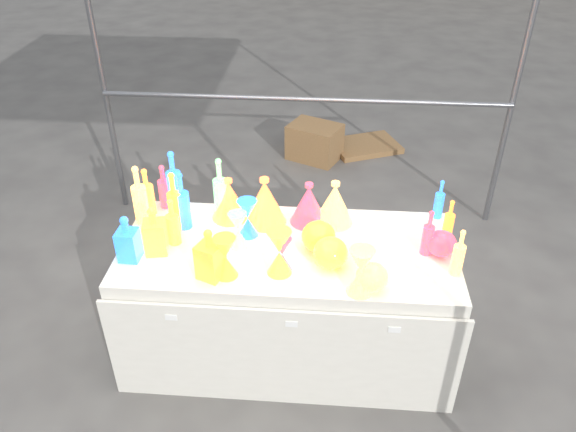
# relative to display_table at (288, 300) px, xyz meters

# --- Properties ---
(ground) EXTENTS (80.00, 80.00, 0.00)m
(ground) POSITION_rel_display_table_xyz_m (-0.00, 0.01, -0.37)
(ground) COLOR slate
(ground) RESTS_ON ground
(display_table) EXTENTS (1.84, 0.83, 0.75)m
(display_table) POSITION_rel_display_table_xyz_m (0.00, 0.00, 0.00)
(display_table) COLOR silver
(display_table) RESTS_ON ground
(cardboard_box_closed) EXTENTS (0.57, 0.51, 0.34)m
(cardboard_box_closed) POSITION_rel_display_table_xyz_m (0.07, 2.47, -0.20)
(cardboard_box_closed) COLOR olive
(cardboard_box_closed) RESTS_ON ground
(cardboard_box_flat) EXTENTS (0.77, 0.67, 0.05)m
(cardboard_box_flat) POSITION_rel_display_table_xyz_m (0.57, 2.71, -0.35)
(cardboard_box_flat) COLOR olive
(cardboard_box_flat) RESTS_ON ground
(bottle_0) EXTENTS (0.09, 0.09, 0.29)m
(bottle_0) POSITION_rel_display_table_xyz_m (-0.83, 0.28, 0.52)
(bottle_0) COLOR red
(bottle_0) RESTS_ON display_table
(bottle_1) EXTENTS (0.11, 0.11, 0.37)m
(bottle_1) POSITION_rel_display_table_xyz_m (-0.69, 0.36, 0.56)
(bottle_1) COLOR #198E42
(bottle_1) RESTS_ON display_table
(bottle_2) EXTENTS (0.08, 0.08, 0.36)m
(bottle_2) POSITION_rel_display_table_xyz_m (-0.64, 0.14, 0.55)
(bottle_2) COLOR yellow
(bottle_2) RESTS_ON display_table
(bottle_3) EXTENTS (0.07, 0.07, 0.28)m
(bottle_3) POSITION_rel_display_table_xyz_m (-0.76, 0.36, 0.51)
(bottle_3) COLOR #1C25A8
(bottle_3) RESTS_ON display_table
(bottle_4) EXTENTS (0.11, 0.11, 0.35)m
(bottle_4) POSITION_rel_display_table_xyz_m (-0.85, 0.20, 0.55)
(bottle_4) COLOR #15886F
(bottle_4) RESTS_ON display_table
(bottle_5) EXTENTS (0.10, 0.10, 0.38)m
(bottle_5) POSITION_rel_display_table_xyz_m (-0.41, 0.28, 0.56)
(bottle_5) COLOR #C627B1
(bottle_5) RESTS_ON display_table
(bottle_6) EXTENTS (0.07, 0.07, 0.28)m
(bottle_6) POSITION_rel_display_table_xyz_m (-0.61, 0.00, 0.51)
(bottle_6) COLOR red
(bottle_6) RESTS_ON display_table
(bottle_7) EXTENTS (0.11, 0.11, 0.35)m
(bottle_7) POSITION_rel_display_table_xyz_m (-0.60, 0.16, 0.55)
(bottle_7) COLOR #198E42
(bottle_7) RESTS_ON display_table
(decanter_0) EXTENTS (0.13, 0.13, 0.27)m
(decanter_0) POSITION_rel_display_table_xyz_m (-0.69, -0.08, 0.51)
(decanter_0) COLOR red
(decanter_0) RESTS_ON display_table
(decanter_1) EXTENTS (0.15, 0.15, 0.28)m
(decanter_1) POSITION_rel_display_table_xyz_m (-0.36, -0.26, 0.52)
(decanter_1) COLOR yellow
(decanter_1) RESTS_ON display_table
(decanter_2) EXTENTS (0.11, 0.11, 0.26)m
(decanter_2) POSITION_rel_display_table_xyz_m (-0.81, -0.15, 0.51)
(decanter_2) COLOR #198E42
(decanter_2) RESTS_ON display_table
(hourglass_0) EXTENTS (0.14, 0.14, 0.23)m
(hourglass_0) POSITION_rel_display_table_xyz_m (-0.29, -0.25, 0.49)
(hourglass_0) COLOR yellow
(hourglass_0) RESTS_ON display_table
(hourglass_1) EXTENTS (0.10, 0.10, 0.19)m
(hourglass_1) POSITION_rel_display_table_xyz_m (-0.01, -0.19, 0.47)
(hourglass_1) COLOR #1C25A8
(hourglass_1) RESTS_ON display_table
(hourglass_2) EXTENTS (0.13, 0.13, 0.25)m
(hourglass_2) POSITION_rel_display_table_xyz_m (0.37, -0.33, 0.50)
(hourglass_2) COLOR #15886F
(hourglass_2) RESTS_ON display_table
(hourglass_3) EXTENTS (0.12, 0.12, 0.21)m
(hourglass_3) POSITION_rel_display_table_xyz_m (-0.26, -0.00, 0.48)
(hourglass_3) COLOR #C627B1
(hourglass_3) RESTS_ON display_table
(hourglass_4) EXTENTS (0.15, 0.15, 0.25)m
(hourglass_4) POSITION_rel_display_table_xyz_m (-0.03, -0.21, 0.50)
(hourglass_4) COLOR red
(hourglass_4) RESTS_ON display_table
(hourglass_5) EXTENTS (0.13, 0.13, 0.22)m
(hourglass_5) POSITION_rel_display_table_xyz_m (-0.23, 0.11, 0.49)
(hourglass_5) COLOR #198E42
(hourglass_5) RESTS_ON display_table
(globe_0) EXTENTS (0.23, 0.23, 0.14)m
(globe_0) POSITION_rel_display_table_xyz_m (0.23, -0.13, 0.45)
(globe_0) COLOR red
(globe_0) RESTS_ON display_table
(globe_1) EXTENTS (0.21, 0.21, 0.13)m
(globe_1) POSITION_rel_display_table_xyz_m (0.43, -0.30, 0.44)
(globe_1) COLOR #15886F
(globe_1) RESTS_ON display_table
(globe_2) EXTENTS (0.21, 0.21, 0.15)m
(globe_2) POSITION_rel_display_table_xyz_m (0.16, 0.01, 0.45)
(globe_2) COLOR yellow
(globe_2) RESTS_ON display_table
(globe_3) EXTENTS (0.20, 0.20, 0.12)m
(globe_3) POSITION_rel_display_table_xyz_m (0.80, 0.01, 0.44)
(globe_3) COLOR #1C25A8
(globe_3) RESTS_ON display_table
(lampshade_0) EXTENTS (0.24, 0.24, 0.25)m
(lampshade_0) POSITION_rel_display_table_xyz_m (-0.36, 0.27, 0.50)
(lampshade_0) COLOR yellow
(lampshade_0) RESTS_ON display_table
(lampshade_1) EXTENTS (0.31, 0.31, 0.28)m
(lampshade_1) POSITION_rel_display_table_xyz_m (-0.15, 0.25, 0.52)
(lampshade_1) COLOR yellow
(lampshade_1) RESTS_ON display_table
(lampshade_2) EXTENTS (0.23, 0.23, 0.25)m
(lampshade_2) POSITION_rel_display_table_xyz_m (0.10, 0.26, 0.50)
(lampshade_2) COLOR #1C25A8
(lampshade_2) RESTS_ON display_table
(lampshade_3) EXTENTS (0.26, 0.26, 0.26)m
(lampshade_3) POSITION_rel_display_table_xyz_m (0.24, 0.27, 0.51)
(lampshade_3) COLOR #15886F
(lampshade_3) RESTS_ON display_table
(bottle_8) EXTENTS (0.06, 0.06, 0.24)m
(bottle_8) POSITION_rel_display_table_xyz_m (0.84, 0.37, 0.50)
(bottle_8) COLOR #198E42
(bottle_8) RESTS_ON display_table
(bottle_9) EXTENTS (0.07, 0.07, 0.25)m
(bottle_9) POSITION_rel_display_table_xyz_m (0.86, 0.15, 0.50)
(bottle_9) COLOR yellow
(bottle_9) RESTS_ON display_table
(bottle_10) EXTENTS (0.07, 0.07, 0.27)m
(bottle_10) POSITION_rel_display_table_xyz_m (0.73, 0.01, 0.51)
(bottle_10) COLOR #1C25A8
(bottle_10) RESTS_ON display_table
(bottle_11) EXTENTS (0.07, 0.07, 0.27)m
(bottle_11) POSITION_rel_display_table_xyz_m (0.86, -0.15, 0.51)
(bottle_11) COLOR #15886F
(bottle_11) RESTS_ON display_table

